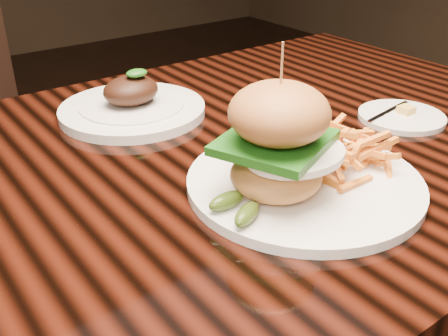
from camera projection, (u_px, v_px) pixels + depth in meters
dining_table at (177, 203)px, 0.86m from camera, size 1.60×0.90×0.75m
burger_plate at (301, 155)px, 0.72m from camera, size 0.34×0.34×0.22m
side_saucer at (401, 116)px, 0.98m from camera, size 0.16×0.16×0.02m
ramekin at (255, 142)px, 0.86m from camera, size 0.07×0.07×0.03m
far_dish at (132, 106)px, 0.99m from camera, size 0.28×0.28×0.09m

